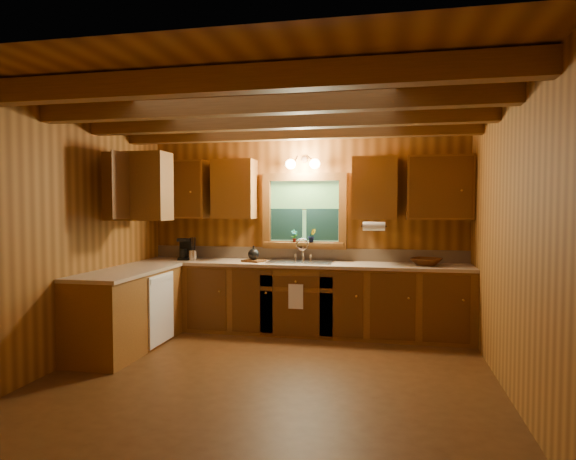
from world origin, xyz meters
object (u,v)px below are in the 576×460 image
Objects in this scene: sink at (301,266)px; coffee_maker at (184,249)px; wicker_basket at (426,262)px; cutting_board at (254,261)px.

sink is 2.88× the size of coffee_maker.
coffee_maker is at bearing 179.53° from wicker_basket.
sink is 1.60m from coffee_maker.
coffee_maker is at bearing 179.73° from sink.
wicker_basket is (2.15, 0.05, 0.03)m from cutting_board.
cutting_board is at bearing -173.72° from sink.
wicker_basket is (1.55, -0.02, 0.09)m from sink.
sink is at bearing -21.47° from coffee_maker.
sink reaches higher than wicker_basket.
coffee_maker is 0.99m from cutting_board.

